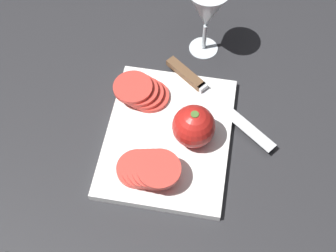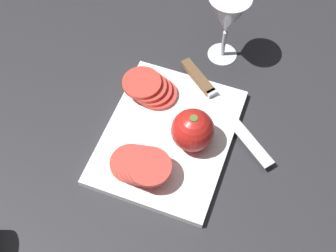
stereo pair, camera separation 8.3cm
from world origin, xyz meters
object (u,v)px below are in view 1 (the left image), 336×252
(whole_tomato, at_px, (194,126))
(tomato_slice_stack_far, at_px, (148,169))
(knife, at_px, (198,85))
(wine_glass, at_px, (207,11))
(tomato_slice_stack_near, at_px, (141,92))

(whole_tomato, distance_m, tomato_slice_stack_far, 0.12)
(whole_tomato, distance_m, knife, 0.13)
(wine_glass, relative_size, knife, 0.69)
(tomato_slice_stack_near, height_order, tomato_slice_stack_far, tomato_slice_stack_far)
(wine_glass, bearing_deg, tomato_slice_stack_near, -32.85)
(tomato_slice_stack_near, bearing_deg, wine_glass, 147.15)
(whole_tomato, xyz_separation_m, tomato_slice_stack_near, (-0.08, -0.12, -0.02))
(knife, relative_size, tomato_slice_stack_near, 2.17)
(knife, height_order, tomato_slice_stack_near, tomato_slice_stack_near)
(whole_tomato, height_order, tomato_slice_stack_near, whole_tomato)
(knife, xyz_separation_m, tomato_slice_stack_far, (0.21, -0.06, 0.02))
(wine_glass, height_order, whole_tomato, wine_glass)
(wine_glass, xyz_separation_m, tomato_slice_stack_near, (0.16, -0.11, -0.08))
(tomato_slice_stack_far, bearing_deg, knife, 163.94)
(whole_tomato, height_order, knife, whole_tomato)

